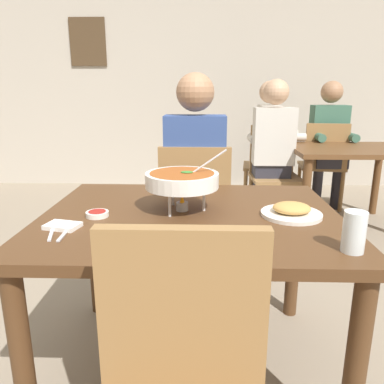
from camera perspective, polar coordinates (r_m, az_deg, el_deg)
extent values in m
plane|color=gray|center=(1.87, -0.15, -24.80)|extent=(16.00, 16.00, 0.00)
cube|color=#BCB2A3|center=(4.91, 1.23, 18.61)|extent=(10.00, 0.10, 3.00)
cube|color=#4C3823|center=(5.08, -15.67, 21.29)|extent=(0.44, 0.03, 0.56)
cube|color=#51331C|center=(1.52, -0.17, -4.02)|extent=(1.20, 0.96, 0.04)
cylinder|color=#51331C|center=(1.46, -24.56, -22.70)|extent=(0.07, 0.07, 0.68)
cylinder|color=#51331C|center=(1.42, 23.76, -23.68)|extent=(0.07, 0.07, 0.68)
cylinder|color=#51331C|center=(2.13, -14.68, -9.23)|extent=(0.07, 0.07, 0.68)
cylinder|color=#51331C|center=(2.11, 15.33, -9.58)|extent=(0.07, 0.07, 0.68)
cube|color=olive|center=(2.42, 0.51, -3.34)|extent=(0.44, 0.44, 0.03)
cube|color=olive|center=(2.16, 0.41, 1.01)|extent=(0.42, 0.04, 0.45)
cylinder|color=olive|center=(2.68, 4.67, -6.64)|extent=(0.04, 0.04, 0.42)
cylinder|color=olive|center=(2.69, -3.50, -6.56)|extent=(0.04, 0.04, 0.42)
cylinder|color=olive|center=(2.33, 5.13, -10.11)|extent=(0.04, 0.04, 0.42)
cylinder|color=olive|center=(2.34, -4.33, -10.00)|extent=(0.04, 0.04, 0.42)
cylinder|color=#2D2D38|center=(2.52, 2.80, -7.76)|extent=(0.10, 0.10, 0.45)
cylinder|color=#2D2D38|center=(2.52, -1.79, -7.71)|extent=(0.10, 0.10, 0.45)
cube|color=#2D2D38|center=(2.38, 0.50, -1.78)|extent=(0.32, 0.32, 0.12)
cube|color=#334C8C|center=(2.23, 0.47, 5.26)|extent=(0.36, 0.20, 0.50)
sphere|color=#A57756|center=(2.20, 0.50, 15.06)|extent=(0.22, 0.22, 0.22)
cylinder|color=#334C8C|center=(2.44, 4.35, 4.87)|extent=(0.08, 0.28, 0.08)
cylinder|color=#334C8C|center=(2.44, -3.19, 4.92)|extent=(0.08, 0.28, 0.08)
cube|color=olive|center=(0.96, -1.47, -18.08)|extent=(0.42, 0.04, 0.45)
cylinder|color=silver|center=(1.54, 1.83, -1.11)|extent=(0.01, 0.01, 0.10)
cylinder|color=silver|center=(1.62, -2.96, -0.29)|extent=(0.01, 0.01, 0.10)
cylinder|color=silver|center=(1.47, -3.45, -1.91)|extent=(0.01, 0.01, 0.10)
torus|color=silver|center=(1.52, -1.54, 0.73)|extent=(0.21, 0.21, 0.01)
cylinder|color=#B2B2B7|center=(1.55, -1.51, -2.22)|extent=(0.05, 0.05, 0.04)
cone|color=orange|center=(1.54, -1.52, -1.08)|extent=(0.02, 0.02, 0.04)
cylinder|color=white|center=(1.52, -1.54, 1.82)|extent=(0.30, 0.30, 0.06)
cylinder|color=#994C1E|center=(1.51, -1.55, 2.74)|extent=(0.26, 0.26, 0.01)
ellipsoid|color=#388433|center=(1.51, -0.79, 3.07)|extent=(0.05, 0.03, 0.01)
cylinder|color=silver|center=(1.52, 1.88, 4.17)|extent=(0.18, 0.01, 0.13)
cylinder|color=white|center=(1.21, 5.26, -7.82)|extent=(0.24, 0.24, 0.01)
ellipsoid|color=white|center=(1.20, 5.29, -6.70)|extent=(0.15, 0.13, 0.04)
cylinder|color=white|center=(1.53, 14.97, -3.30)|extent=(0.24, 0.24, 0.01)
ellipsoid|color=tan|center=(1.53, 15.03, -2.39)|extent=(0.15, 0.13, 0.04)
cylinder|color=white|center=(1.52, -14.32, -3.29)|extent=(0.09, 0.09, 0.02)
cylinder|color=maroon|center=(1.52, -14.34, -2.97)|extent=(0.07, 0.07, 0.01)
cube|color=white|center=(1.43, -19.23, -4.92)|extent=(0.14, 0.11, 0.02)
cube|color=silver|center=(1.40, -20.69, -5.73)|extent=(0.06, 0.17, 0.01)
cube|color=silver|center=(1.38, -18.77, -5.82)|extent=(0.02, 0.17, 0.01)
cylinder|color=silver|center=(1.25, 23.60, -5.62)|extent=(0.07, 0.07, 0.13)
cylinder|color=gold|center=(1.25, 23.50, -6.48)|extent=(0.06, 0.06, 0.08)
cube|color=brown|center=(3.60, 22.87, 5.99)|extent=(1.00, 0.80, 0.04)
cylinder|color=brown|center=(3.22, 17.01, -1.04)|extent=(0.07, 0.07, 0.68)
cylinder|color=brown|center=(3.86, 14.45, 1.77)|extent=(0.07, 0.07, 0.68)
cylinder|color=brown|center=(4.14, 26.40, 1.55)|extent=(0.07, 0.07, 0.68)
cube|color=olive|center=(4.04, 11.02, 3.89)|extent=(0.49, 0.49, 0.03)
cube|color=olive|center=(4.01, 14.07, 7.13)|extent=(0.09, 0.42, 0.45)
cylinder|color=olive|center=(4.27, 8.24, 1.52)|extent=(0.04, 0.04, 0.42)
cylinder|color=olive|center=(3.90, 8.16, 0.22)|extent=(0.04, 0.04, 0.42)
cylinder|color=olive|center=(4.28, 13.33, 1.31)|extent=(0.04, 0.04, 0.42)
cylinder|color=olive|center=(3.91, 13.73, 0.00)|extent=(0.04, 0.04, 0.42)
cube|color=olive|center=(4.20, 19.16, 3.77)|extent=(0.49, 0.49, 0.03)
cube|color=olive|center=(3.97, 19.96, 6.60)|extent=(0.42, 0.09, 0.45)
cylinder|color=olive|center=(4.47, 20.89, 1.29)|extent=(0.04, 0.04, 0.42)
cylinder|color=olive|center=(4.40, 16.06, 1.51)|extent=(0.04, 0.04, 0.42)
cylinder|color=olive|center=(4.11, 21.95, 0.04)|extent=(0.04, 0.04, 0.42)
cylinder|color=olive|center=(4.04, 16.70, 0.25)|extent=(0.04, 0.04, 0.42)
cube|color=olive|center=(3.50, 12.68, 2.07)|extent=(0.46, 0.46, 0.03)
cube|color=olive|center=(3.64, 12.19, 6.47)|extent=(0.42, 0.06, 0.45)
cylinder|color=olive|center=(3.33, 10.00, -2.42)|extent=(0.04, 0.04, 0.42)
cylinder|color=olive|center=(3.43, 16.27, -2.34)|extent=(0.04, 0.04, 0.42)
cylinder|color=olive|center=(3.69, 8.95, -0.65)|extent=(0.04, 0.04, 0.42)
cylinder|color=olive|center=(3.77, 14.64, -0.61)|extent=(0.04, 0.04, 0.42)
cylinder|color=#2D2D38|center=(3.96, 13.12, 0.43)|extent=(0.10, 0.10, 0.45)
cylinder|color=#2D2D38|center=(4.15, 12.59, 1.13)|extent=(0.10, 0.10, 0.45)
cube|color=#2D2D38|center=(3.99, 12.52, 4.77)|extent=(0.32, 0.32, 0.12)
cube|color=beige|center=(3.93, 11.62, 9.24)|extent=(0.20, 0.36, 0.50)
sphere|color=tan|center=(3.91, 11.92, 14.78)|extent=(0.22, 0.22, 0.22)
cylinder|color=beige|center=(3.82, 14.97, 8.12)|extent=(0.28, 0.08, 0.08)
cylinder|color=beige|center=(4.13, 13.98, 8.68)|extent=(0.28, 0.08, 0.08)
cylinder|color=#2D2D38|center=(4.12, 18.62, 0.61)|extent=(0.10, 0.10, 0.45)
cylinder|color=#2D2D38|center=(4.18, 21.24, 0.57)|extent=(0.10, 0.10, 0.45)
cube|color=#2D2D38|center=(4.13, 20.13, 4.56)|extent=(0.32, 0.32, 0.12)
cube|color=#3D6B56|center=(4.17, 20.18, 8.95)|extent=(0.36, 0.20, 0.50)
sphere|color=#A57756|center=(4.15, 20.66, 14.17)|extent=(0.22, 0.22, 0.22)
cylinder|color=#3D6B56|center=(3.93, 18.77, 8.03)|extent=(0.08, 0.28, 0.08)
cylinder|color=#3D6B56|center=(4.04, 23.16, 7.78)|extent=(0.08, 0.28, 0.08)
cylinder|color=#2D2D38|center=(3.66, 13.12, -0.75)|extent=(0.10, 0.10, 0.45)
cylinder|color=#2D2D38|center=(3.63, 10.02, -0.73)|extent=(0.10, 0.10, 0.45)
cube|color=#2D2D38|center=(3.54, 11.92, 3.53)|extent=(0.32, 0.32, 0.12)
cube|color=beige|center=(3.42, 12.44, 8.35)|extent=(0.36, 0.20, 0.50)
sphere|color=tan|center=(3.39, 12.81, 14.73)|extent=(0.22, 0.22, 0.22)
cylinder|color=beige|center=(3.65, 14.32, 7.86)|extent=(0.08, 0.28, 0.08)
cylinder|color=beige|center=(3.59, 9.29, 8.02)|extent=(0.08, 0.28, 0.08)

